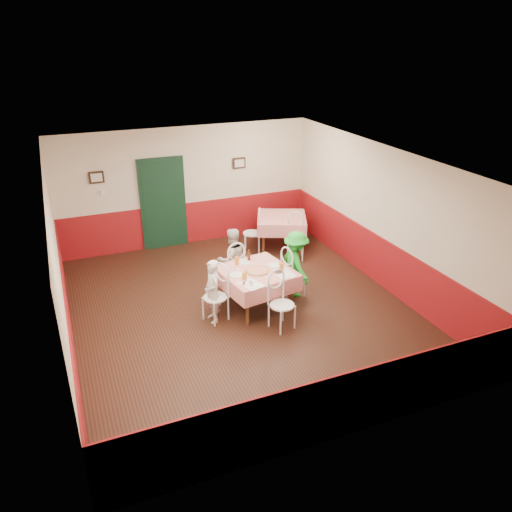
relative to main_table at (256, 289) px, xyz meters
name	(u,v)px	position (x,y,z in m)	size (l,w,h in m)	color
floor	(241,309)	(-0.30, 0.03, -0.38)	(7.00, 7.00, 0.00)	black
ceiling	(238,161)	(-0.30, 0.03, 2.42)	(7.00, 7.00, 0.00)	white
back_wall	(187,187)	(-0.30, 3.53, 1.02)	(6.00, 0.10, 2.80)	beige
front_wall	(346,347)	(-0.30, -3.47, 1.02)	(6.00, 0.10, 2.80)	beige
left_wall	(58,268)	(-3.30, 0.03, 1.02)	(0.10, 7.00, 2.80)	beige
right_wall	(382,217)	(2.70, 0.03, 1.02)	(0.10, 7.00, 2.80)	beige
wainscot_back	(189,223)	(-0.30, 3.52, 0.12)	(6.00, 0.03, 1.00)	maroon
wainscot_front	(340,407)	(-0.30, -3.45, 0.12)	(6.00, 0.03, 1.00)	maroon
wainscot_left	(69,318)	(-3.28, 0.03, 0.12)	(0.03, 7.00, 1.00)	maroon
wainscot_right	(377,259)	(2.69, 0.03, 0.12)	(0.03, 7.00, 1.00)	maroon
door	(163,205)	(-0.90, 3.48, 0.68)	(0.96, 0.06, 2.10)	black
picture_left	(96,177)	(-2.30, 3.48, 1.48)	(0.32, 0.03, 0.26)	black
picture_right	(239,163)	(1.00, 3.48, 1.48)	(0.32, 0.03, 0.26)	black
thermostat	(103,192)	(-2.20, 3.48, 1.12)	(0.10, 0.03, 0.10)	white
main_table	(256,289)	(0.00, 0.00, 0.00)	(1.22, 1.22, 0.77)	red
second_table	(281,232)	(1.65, 2.42, 0.00)	(1.12, 1.12, 0.77)	red
chair_left	(215,297)	(-0.84, -0.14, 0.08)	(0.42, 0.42, 0.90)	white
chair_right	(293,275)	(0.84, 0.14, 0.08)	(0.42, 0.42, 0.90)	white
chair_far	(233,268)	(-0.14, 0.84, 0.08)	(0.42, 0.42, 0.90)	white
chair_near	(282,305)	(0.14, -0.84, 0.08)	(0.42, 0.42, 0.90)	white
chair_second_a	(252,233)	(0.90, 2.42, 0.08)	(0.42, 0.42, 0.90)	white
chair_second_b	(295,240)	(1.65, 1.67, 0.08)	(0.42, 0.42, 0.90)	white
pizza	(257,270)	(0.01, -0.04, 0.40)	(0.43, 0.43, 0.03)	#B74723
plate_left	(237,275)	(-0.40, -0.05, 0.39)	(0.25, 0.25, 0.01)	white
plate_right	(275,265)	(0.41, 0.06, 0.39)	(0.25, 0.25, 0.01)	white
plate_far	(244,262)	(-0.08, 0.40, 0.39)	(0.25, 0.25, 0.01)	white
glass_a	(244,277)	(-0.34, -0.30, 0.46)	(0.08, 0.08, 0.15)	#BF7219
glass_b	(281,267)	(0.43, -0.18, 0.46)	(0.08, 0.08, 0.15)	#BF7219
glass_c	(237,261)	(-0.23, 0.38, 0.46)	(0.08, 0.08, 0.15)	#BF7219
beer_bottle	(249,256)	(0.03, 0.44, 0.49)	(0.06, 0.06, 0.21)	#381C0A
shaker_a	(250,283)	(-0.32, -0.50, 0.43)	(0.04, 0.04, 0.09)	silver
shaker_b	(252,284)	(-0.30, -0.54, 0.43)	(0.04, 0.04, 0.09)	silver
shaker_c	(244,283)	(-0.41, -0.45, 0.43)	(0.04, 0.04, 0.09)	#B23319
menu_left	(251,284)	(-0.28, -0.47, 0.39)	(0.30, 0.40, 0.00)	white
menu_right	(284,273)	(0.43, -0.30, 0.39)	(0.30, 0.40, 0.00)	white
wallet	(278,272)	(0.34, -0.23, 0.40)	(0.11, 0.09, 0.02)	black
diner_left	(212,291)	(-0.89, -0.15, 0.21)	(0.43, 0.28, 1.17)	gray
diner_far	(232,259)	(-0.15, 0.89, 0.26)	(0.62, 0.48, 1.27)	gray
diner_right	(296,264)	(0.89, 0.15, 0.29)	(0.85, 0.49, 1.32)	gray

